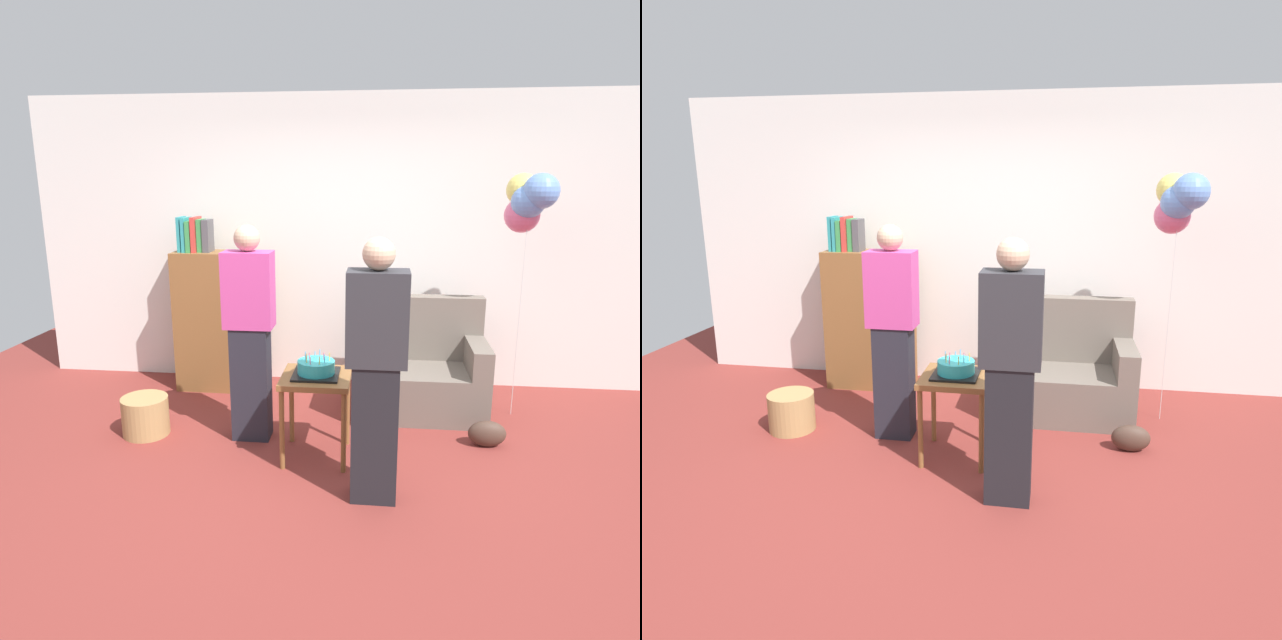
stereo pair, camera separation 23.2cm
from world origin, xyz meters
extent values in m
plane|color=maroon|center=(0.00, 0.00, 0.00)|extent=(8.00, 8.00, 0.00)
cube|color=silver|center=(0.00, 2.05, 1.35)|extent=(6.00, 0.10, 2.70)
cube|color=#6B6056|center=(0.68, 1.28, 0.20)|extent=(1.10, 0.70, 0.40)
cube|color=#6B6056|center=(0.68, 1.55, 0.68)|extent=(1.10, 0.16, 0.56)
cube|color=#6B6056|center=(0.21, 1.28, 0.52)|extent=(0.16, 0.70, 0.24)
cube|color=#6B6056|center=(1.15, 1.28, 0.52)|extent=(0.16, 0.70, 0.24)
cube|color=brown|center=(-1.15, 1.68, 0.65)|extent=(0.80, 0.36, 1.30)
cube|color=teal|center=(-1.47, 1.68, 1.46)|extent=(0.03, 0.20, 0.31)
cube|color=teal|center=(-1.42, 1.68, 1.45)|extent=(0.03, 0.23, 0.31)
cube|color=#38934C|center=(-1.38, 1.68, 1.44)|extent=(0.04, 0.25, 0.28)
cube|color=red|center=(-1.33, 1.68, 1.46)|extent=(0.04, 0.24, 0.31)
cube|color=#38934C|center=(-1.29, 1.68, 1.45)|extent=(0.05, 0.16, 0.29)
cube|color=#4C4C51|center=(-1.23, 1.68, 1.44)|extent=(0.06, 0.19, 0.29)
cube|color=brown|center=(-0.09, 0.39, 0.60)|extent=(0.48, 0.48, 0.04)
cylinder|color=brown|center=(-0.30, 0.18, 0.29)|extent=(0.04, 0.04, 0.58)
cylinder|color=brown|center=(0.12, 0.18, 0.29)|extent=(0.04, 0.04, 0.58)
cylinder|color=brown|center=(-0.30, 0.60, 0.29)|extent=(0.04, 0.04, 0.58)
cylinder|color=brown|center=(0.12, 0.60, 0.29)|extent=(0.04, 0.04, 0.58)
cube|color=black|center=(-0.09, 0.39, 0.62)|extent=(0.32, 0.32, 0.02)
cylinder|color=#2DB2B7|center=(-0.09, 0.39, 0.68)|extent=(0.26, 0.26, 0.09)
cylinder|color=#F2CC4C|center=(0.00, 0.40, 0.75)|extent=(0.01, 0.01, 0.06)
cylinder|color=#EA668C|center=(-0.04, 0.42, 0.75)|extent=(0.01, 0.01, 0.05)
cylinder|color=#66B2E5|center=(-0.07, 0.47, 0.75)|extent=(0.01, 0.01, 0.06)
cylinder|color=#66B2E5|center=(-0.11, 0.46, 0.75)|extent=(0.01, 0.01, 0.05)
cylinder|color=#EA668C|center=(-0.14, 0.43, 0.74)|extent=(0.01, 0.01, 0.05)
cylinder|color=#66B2E5|center=(-0.17, 0.39, 0.75)|extent=(0.01, 0.01, 0.06)
cylinder|color=#F2CC4C|center=(-0.15, 0.34, 0.75)|extent=(0.01, 0.01, 0.06)
cylinder|color=#EA668C|center=(-0.12, 0.31, 0.75)|extent=(0.01, 0.01, 0.05)
cylinder|color=#F2CC4C|center=(-0.06, 0.31, 0.75)|extent=(0.01, 0.01, 0.06)
cylinder|color=#66B2E5|center=(-0.03, 0.35, 0.75)|extent=(0.01, 0.01, 0.06)
cube|color=#23232D|center=(-0.62, 0.65, 0.44)|extent=(0.28, 0.20, 0.88)
cube|color=#C6428E|center=(-0.62, 0.65, 1.16)|extent=(0.36, 0.22, 0.56)
sphere|color=#D1A889|center=(-0.62, 0.65, 1.53)|extent=(0.19, 0.19, 0.19)
cube|color=black|center=(0.33, -0.11, 0.44)|extent=(0.28, 0.20, 0.88)
cube|color=#2D2D33|center=(0.33, -0.11, 1.16)|extent=(0.36, 0.22, 0.56)
sphere|color=#D1A889|center=(0.33, -0.11, 1.53)|extent=(0.19, 0.19, 0.19)
cylinder|color=#A88451|center=(-1.46, 0.61, 0.15)|extent=(0.36, 0.36, 0.30)
ellipsoid|color=#473328|center=(1.16, 0.68, 0.10)|extent=(0.28, 0.14, 0.20)
cylinder|color=silver|center=(1.47, 1.31, 0.85)|extent=(0.00, 0.00, 1.70)
sphere|color=#D65B84|center=(1.44, 1.38, 1.66)|extent=(0.28, 0.28, 0.28)
sphere|color=#668ED6|center=(1.53, 1.23, 1.85)|extent=(0.27, 0.27, 0.27)
sphere|color=#E5D666|center=(1.43, 1.40, 1.86)|extent=(0.26, 0.26, 0.26)
sphere|color=#668ED6|center=(1.46, 1.29, 1.77)|extent=(0.26, 0.26, 0.26)
camera|label=1|loc=(0.34, -3.29, 1.95)|focal=31.57mm
camera|label=2|loc=(0.57, -3.25, 1.95)|focal=31.57mm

